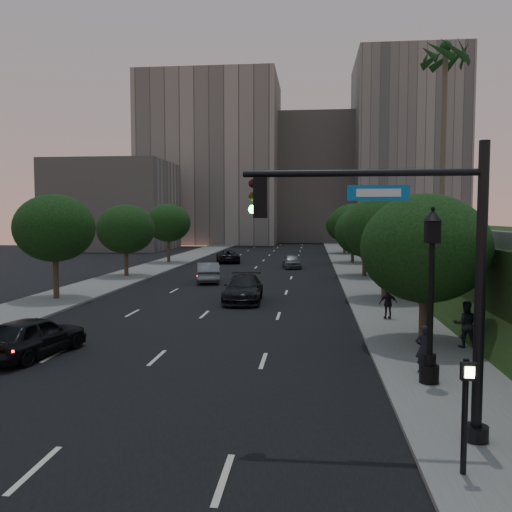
# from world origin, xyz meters

# --- Properties ---
(ground) EXTENTS (160.00, 160.00, 0.00)m
(ground) POSITION_xyz_m (0.00, 0.00, 0.00)
(ground) COLOR black
(ground) RESTS_ON ground
(road_surface) EXTENTS (16.00, 140.00, 0.02)m
(road_surface) POSITION_xyz_m (0.00, 30.00, 0.01)
(road_surface) COLOR black
(road_surface) RESTS_ON ground
(sidewalk_right) EXTENTS (4.50, 140.00, 0.15)m
(sidewalk_right) POSITION_xyz_m (10.25, 30.00, 0.07)
(sidewalk_right) COLOR slate
(sidewalk_right) RESTS_ON ground
(sidewalk_left) EXTENTS (4.50, 140.00, 0.15)m
(sidewalk_left) POSITION_xyz_m (-10.25, 30.00, 0.07)
(sidewalk_left) COLOR slate
(sidewalk_left) RESTS_ON ground
(parapet_wall) EXTENTS (0.35, 90.00, 0.70)m
(parapet_wall) POSITION_xyz_m (13.50, 28.00, 4.35)
(parapet_wall) COLOR slate
(parapet_wall) RESTS_ON embankment
(office_block_left) EXTENTS (26.00, 20.00, 32.00)m
(office_block_left) POSITION_xyz_m (-14.00, 92.00, 16.00)
(office_block_left) COLOR gray
(office_block_left) RESTS_ON ground
(office_block_mid) EXTENTS (22.00, 18.00, 26.00)m
(office_block_mid) POSITION_xyz_m (6.00, 102.00, 13.00)
(office_block_mid) COLOR #A6A198
(office_block_mid) RESTS_ON ground
(office_block_right) EXTENTS (20.00, 22.00, 36.00)m
(office_block_right) POSITION_xyz_m (24.00, 96.00, 18.00)
(office_block_right) COLOR gray
(office_block_right) RESTS_ON ground
(office_block_filler) EXTENTS (18.00, 16.00, 14.00)m
(office_block_filler) POSITION_xyz_m (-26.00, 70.00, 7.00)
(office_block_filler) COLOR #A6A198
(office_block_filler) RESTS_ON ground
(tree_right_a) EXTENTS (5.20, 5.20, 6.24)m
(tree_right_a) POSITION_xyz_m (10.30, 8.00, 4.02)
(tree_right_a) COLOR #38281C
(tree_right_a) RESTS_ON ground
(tree_right_b) EXTENTS (5.20, 5.20, 6.74)m
(tree_right_b) POSITION_xyz_m (10.30, 20.00, 4.52)
(tree_right_b) COLOR #38281C
(tree_right_b) RESTS_ON ground
(tree_right_c) EXTENTS (5.20, 5.20, 6.24)m
(tree_right_c) POSITION_xyz_m (10.30, 33.00, 4.02)
(tree_right_c) COLOR #38281C
(tree_right_c) RESTS_ON ground
(tree_right_d) EXTENTS (5.20, 5.20, 6.74)m
(tree_right_d) POSITION_xyz_m (10.30, 47.00, 4.52)
(tree_right_d) COLOR #38281C
(tree_right_d) RESTS_ON ground
(tree_right_e) EXTENTS (5.20, 5.20, 6.24)m
(tree_right_e) POSITION_xyz_m (10.30, 62.00, 4.02)
(tree_right_e) COLOR #38281C
(tree_right_e) RESTS_ON ground
(tree_left_b) EXTENTS (5.00, 5.00, 6.71)m
(tree_left_b) POSITION_xyz_m (-10.30, 18.00, 4.58)
(tree_left_b) COLOR #38281C
(tree_left_b) RESTS_ON ground
(tree_left_c) EXTENTS (5.00, 5.00, 6.34)m
(tree_left_c) POSITION_xyz_m (-10.30, 31.00, 4.21)
(tree_left_c) COLOR #38281C
(tree_left_c) RESTS_ON ground
(tree_left_d) EXTENTS (5.00, 5.00, 6.71)m
(tree_left_d) POSITION_xyz_m (-10.30, 45.00, 4.58)
(tree_left_d) COLOR #38281C
(tree_left_d) RESTS_ON ground
(palm_far) EXTENTS (3.20, 3.20, 15.50)m
(palm_far) POSITION_xyz_m (16.00, 30.00, 17.64)
(palm_far) COLOR #4C4233
(palm_far) RESTS_ON embankment
(traffic_signal_mast) EXTENTS (5.68, 0.56, 7.00)m
(traffic_signal_mast) POSITION_xyz_m (8.45, -1.84, 3.67)
(traffic_signal_mast) COLOR black
(traffic_signal_mast) RESTS_ON ground
(street_lamp) EXTENTS (0.64, 0.64, 5.62)m
(street_lamp) POSITION_xyz_m (9.40, 2.54, 2.63)
(street_lamp) COLOR black
(street_lamp) RESTS_ON ground
(pedestrian_signal) EXTENTS (0.30, 0.33, 2.50)m
(pedestrian_signal) POSITION_xyz_m (8.80, -3.59, 1.57)
(pedestrian_signal) COLOR black
(pedestrian_signal) RESTS_ON ground
(sedan_near_left) EXTENTS (2.84, 4.94, 1.58)m
(sedan_near_left) POSITION_xyz_m (-4.72, 4.75, 0.79)
(sedan_near_left) COLOR black
(sedan_near_left) RESTS_ON ground
(sedan_mid_left) EXTENTS (2.73, 5.15, 1.61)m
(sedan_mid_left) POSITION_xyz_m (-2.58, 28.31, 0.81)
(sedan_mid_left) COLOR slate
(sedan_mid_left) RESTS_ON ground
(sedan_far_left) EXTENTS (3.56, 5.65, 1.46)m
(sedan_far_left) POSITION_xyz_m (-3.81, 46.67, 0.73)
(sedan_far_left) COLOR black
(sedan_far_left) RESTS_ON ground
(sedan_near_right) EXTENTS (2.56, 5.76, 1.64)m
(sedan_near_right) POSITION_xyz_m (1.53, 18.66, 0.82)
(sedan_near_right) COLOR black
(sedan_near_right) RESTS_ON ground
(sedan_far_right) EXTENTS (2.32, 4.47, 1.45)m
(sedan_far_right) POSITION_xyz_m (3.69, 40.83, 0.73)
(sedan_far_right) COLOR slate
(sedan_far_right) RESTS_ON ground
(pedestrian_a) EXTENTS (0.59, 0.40, 1.57)m
(pedestrian_a) POSITION_xyz_m (9.47, 3.72, 0.93)
(pedestrian_a) COLOR black
(pedestrian_a) RESTS_ON sidewalk_right
(pedestrian_b) EXTENTS (0.95, 0.76, 1.84)m
(pedestrian_b) POSITION_xyz_m (11.79, 7.37, 1.07)
(pedestrian_b) COLOR black
(pedestrian_b) RESTS_ON sidewalk_right
(pedestrian_c) EXTENTS (0.95, 0.49, 1.55)m
(pedestrian_c) POSITION_xyz_m (9.60, 13.15, 0.93)
(pedestrian_c) COLOR black
(pedestrian_c) RESTS_ON sidewalk_right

